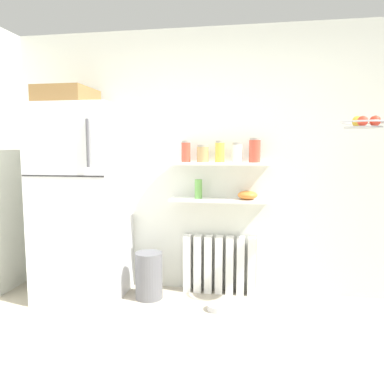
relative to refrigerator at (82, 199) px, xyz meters
The scene contains 16 objects.
ground_plane 2.04m from the refrigerator, 39.28° to the right, with size 7.04×7.04×0.00m, color #B2A893.
back_wall 1.50m from the refrigerator, 16.19° to the left, with size 7.04×0.10×2.60m, color silver.
refrigerator is the anchor object (origin of this frame).
radiator 1.49m from the refrigerator, 11.95° to the left, with size 0.71×0.12×0.58m.
wall_shelf_lower 1.33m from the refrigerator, 10.69° to the left, with size 0.96×0.22×0.03m, color white.
wall_shelf_upper 1.37m from the refrigerator, 10.69° to the left, with size 0.96×0.22×0.03m, color white.
storage_jar_0 1.10m from the refrigerator, 14.17° to the left, with size 0.09×0.09×0.21m.
storage_jar_1 1.24m from the refrigerator, 12.19° to the left, with size 0.11×0.11×0.17m.
storage_jar_2 1.40m from the refrigerator, 10.69° to the left, with size 0.09×0.09×0.20m.
storage_jar_3 1.55m from the refrigerator, ahead, with size 0.10×0.10×0.19m.
storage_jar_4 1.72m from the refrigerator, ahead, with size 0.11×0.11×0.23m.
vase 1.13m from the refrigerator, 12.63° to the left, with size 0.07×0.07×0.19m, color #66A84C.
shelf_bowl 1.59m from the refrigerator, ahead, with size 0.19×0.19×0.08m, color orange.
trash_bin 0.98m from the refrigerator, ahead, with size 0.26×0.26×0.45m, color slate.
pet_food_bowl 1.63m from the refrigerator, ahead, with size 0.18×0.18×0.05m, color #B7B7BC.
hanging_fruit_basket 2.58m from the refrigerator, ahead, with size 0.35×0.35×0.10m.
Camera 1 is at (0.22, -1.66, 1.43)m, focal length 34.65 mm.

